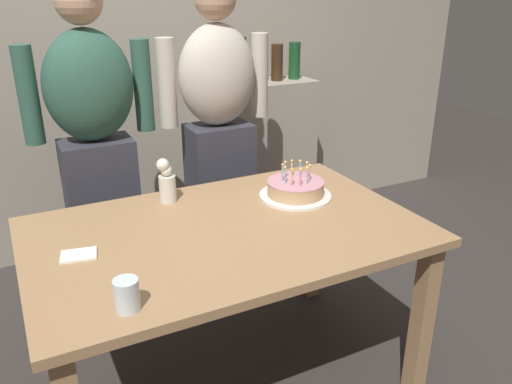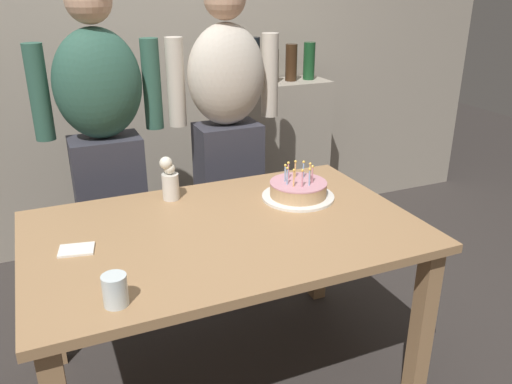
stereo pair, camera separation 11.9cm
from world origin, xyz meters
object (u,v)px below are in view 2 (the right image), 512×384
(water_glass_near, at_px, (115,290))
(flower_vase, at_px, (170,180))
(birthday_cake, at_px, (298,190))
(napkin_stack, at_px, (76,250))
(person_woman_cardigan, at_px, (228,132))
(person_man_bearded, at_px, (105,147))

(water_glass_near, xyz_separation_m, flower_vase, (0.35, 0.72, 0.04))
(birthday_cake, xyz_separation_m, water_glass_near, (-0.87, -0.51, 0.01))
(napkin_stack, xyz_separation_m, person_woman_cardigan, (0.87, 0.79, 0.13))
(water_glass_near, xyz_separation_m, person_woman_cardigan, (0.79, 1.18, 0.08))
(water_glass_near, height_order, person_man_bearded, person_man_bearded)
(napkin_stack, bearing_deg, water_glass_near, -79.06)
(napkin_stack, relative_size, person_woman_cardigan, 0.07)
(birthday_cake, relative_size, flower_vase, 1.62)
(water_glass_near, xyz_separation_m, person_man_bearded, (0.15, 1.18, 0.08))
(water_glass_near, distance_m, napkin_stack, 0.40)
(birthday_cake, xyz_separation_m, person_woman_cardigan, (-0.08, 0.67, 0.10))
(flower_vase, bearing_deg, person_man_bearded, 113.65)
(water_glass_near, relative_size, person_man_bearded, 0.06)
(water_glass_near, relative_size, flower_vase, 0.50)
(birthday_cake, distance_m, person_man_bearded, 0.99)
(napkin_stack, xyz_separation_m, flower_vase, (0.43, 0.33, 0.09))
(birthday_cake, bearing_deg, flower_vase, 157.82)
(flower_vase, xyz_separation_m, person_man_bearded, (-0.20, 0.46, 0.04))
(birthday_cake, height_order, napkin_stack, birthday_cake)
(water_glass_near, relative_size, person_woman_cardigan, 0.06)
(birthday_cake, relative_size, person_man_bearded, 0.19)
(person_man_bearded, bearing_deg, person_woman_cardigan, -180.00)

